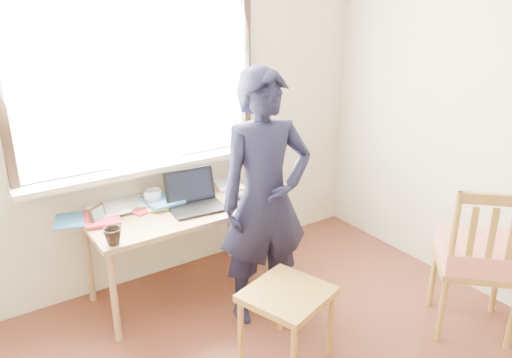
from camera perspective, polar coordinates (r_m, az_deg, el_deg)
room_shell at (r=2.17m, az=8.70°, el=7.49°), size 3.52×4.02×2.61m
desk at (r=3.60m, az=-8.88°, el=-4.46°), size 1.27×0.63×0.68m
laptop at (r=3.57m, az=-7.09°, el=-2.28°), size 0.40×0.34×0.25m
mug_white at (r=3.68m, az=-11.68°, el=-1.99°), size 0.18×0.18×0.10m
mug_dark at (r=3.16m, az=-16.03°, el=-6.32°), size 0.12×0.12×0.11m
mouse at (r=3.68m, az=-1.94°, el=-2.14°), size 0.09×0.06×0.04m
desk_clutter at (r=3.57m, az=-15.12°, el=-3.69°), size 0.78×0.47×0.04m
book_a at (r=3.64m, az=-16.16°, el=-3.35°), size 0.33×0.36×0.03m
book_b at (r=3.93m, az=-4.54°, el=-0.79°), size 0.26×0.31×0.02m
picture_frame at (r=3.47m, az=-17.67°, el=-3.93°), size 0.12×0.09×0.11m
work_chair at (r=3.04m, az=3.57°, el=-13.86°), size 0.58×0.56×0.48m
side_chair at (r=3.51m, az=24.04°, el=-7.96°), size 0.67×0.67×1.04m
person at (r=3.24m, az=1.06°, el=-2.38°), size 0.70×0.53×1.71m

